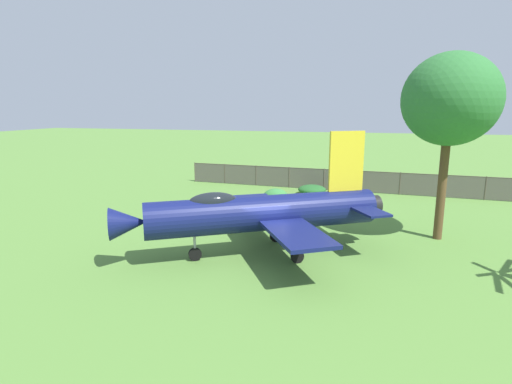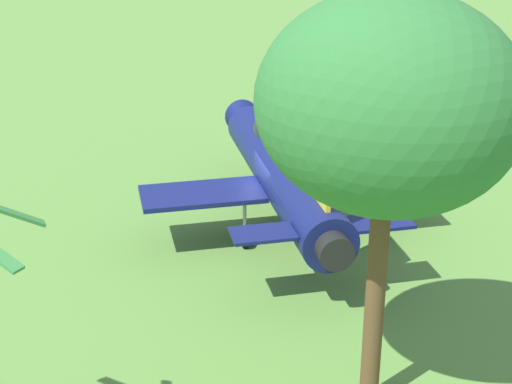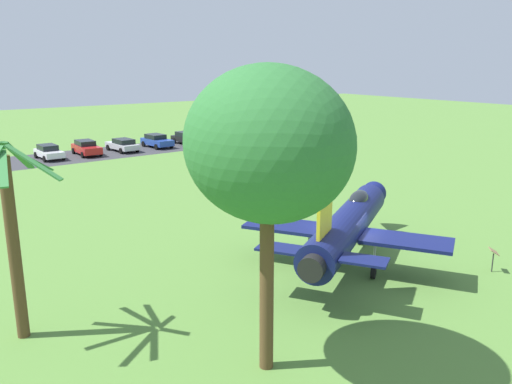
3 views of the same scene
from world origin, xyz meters
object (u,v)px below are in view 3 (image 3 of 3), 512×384
Objects in this scene: shade_tree at (267,145)px; parked_car_gray at (213,135)px; display_jet at (349,222)px; parked_car_silver at (123,145)px; parked_car_blue at (157,141)px; palm_tree at (12,235)px; info_plaque at (493,255)px; parked_car_red at (86,148)px; parked_car_black at (187,138)px; parked_car_white at (49,152)px.

parked_car_gray is at bearing 150.71° from shade_tree.
display_jet reaches higher than parked_car_silver.
parked_car_gray is at bearing 87.33° from parked_car_blue.
info_plaque is at bearing 71.20° from palm_tree.
shade_tree reaches higher than info_plaque.
parked_car_silver is (-42.67, 12.39, -6.48)m from shade_tree.
shade_tree is 2.05× the size of parked_car_red.
display_jet is 41.55m from parked_car_gray.
shade_tree reaches higher than parked_car_black.
parked_car_silver is (-42.56, -0.91, -0.12)m from info_plaque.
info_plaque is 0.25× the size of parked_car_blue.
parked_car_silver is at bearing 88.01° from parked_car_white.
parked_car_gray is at bearing 36.44° from display_jet.
parked_car_gray is 19.79m from parked_car_white.
info_plaque is 0.24× the size of parked_car_silver.
parked_car_blue is 0.97× the size of parked_car_red.
parked_car_white is at bearing -92.75° from parked_car_blue.
display_jet is at bearing -22.63° from parked_car_black.
parked_car_silver is at bearing -178.77° from info_plaque.
parked_car_black is at bearing 154.47° from shade_tree.
shade_tree is 48.31m from parked_car_black.
parked_car_blue reaches higher than parked_car_black.
parked_car_silver is at bearing -90.19° from parked_car_blue.
parked_car_gray is 0.91× the size of parked_car_red.
parked_car_red reaches higher than parked_car_gray.
parked_car_red is 1.07× the size of parked_car_white.
palm_tree is 40.52m from parked_car_silver.
parked_car_blue is at bearing -86.79° from parked_car_gray.
palm_tree is 45.28m from parked_car_black.
display_jet reaches higher than parked_car_blue.
parked_car_silver is at bearing 90.10° from parked_car_red.
info_plaque is 43.33m from parked_car_white.
info_plaque is at bearing -13.45° from parked_car_gray.
parked_car_red is at bearing 89.32° from parked_car_white.
shade_tree is at bearing 158.56° from parked_car_silver.
palm_tree is at bearing -41.22° from parked_car_black.
parked_car_gray is at bearing 92.82° from parked_car_red.
display_jet is 1.26× the size of shade_tree.
palm_tree is at bearing 147.83° from parked_car_silver.
parked_car_gray is 0.88× the size of parked_car_silver.
parked_car_gray is 3.68m from parked_car_black.
parked_car_black is (-43.20, 20.64, -6.47)m from shade_tree.
parked_car_gray is 11.95m from parked_car_silver.
display_jet is at bearing -135.75° from info_plaque.
parked_car_blue reaches higher than parked_car_gray.
parked_car_white is (0.48, -12.08, -0.03)m from parked_car_blue.
parked_car_white is (0.15, -3.85, -0.05)m from parked_car_red.
parked_car_silver is at bearing -85.92° from parked_car_gray.
parked_car_white is at bearing 85.65° from parked_car_silver.
palm_tree reaches higher than display_jet.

